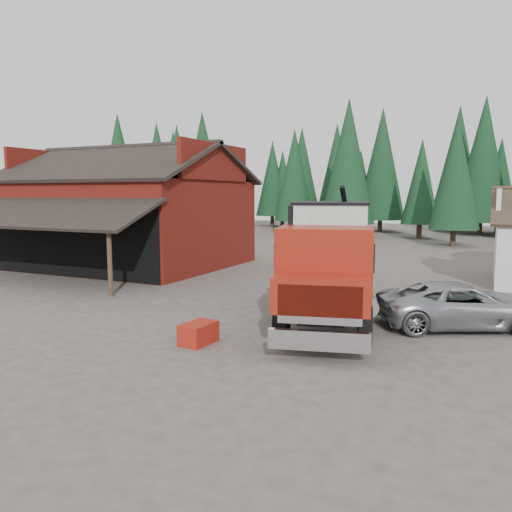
% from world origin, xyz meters
% --- Properties ---
extents(ground, '(120.00, 120.00, 0.00)m').
position_xyz_m(ground, '(0.00, 0.00, 0.00)').
color(ground, '#483E39').
rests_on(ground, ground).
extents(red_barn, '(12.80, 13.63, 7.18)m').
position_xyz_m(red_barn, '(-11.00, 9.90, 2.69)').
color(red_barn, maroon).
rests_on(red_barn, ground).
extents(conifer_backdrop, '(76.00, 16.00, 16.00)m').
position_xyz_m(conifer_backdrop, '(0.00, 42.00, 0.00)').
color(conifer_backdrop, '#11331B').
rests_on(conifer_backdrop, ground).
extents(near_pine_a, '(4.40, 4.40, 11.40)m').
position_xyz_m(near_pine_a, '(-22.00, 28.00, 6.39)').
color(near_pine_a, '#382619').
rests_on(near_pine_a, ground).
extents(near_pine_b, '(3.96, 3.96, 10.40)m').
position_xyz_m(near_pine_b, '(6.00, 30.00, 5.89)').
color(near_pine_b, '#382619').
rests_on(near_pine_b, ground).
extents(near_pine_d, '(5.28, 5.28, 13.40)m').
position_xyz_m(near_pine_d, '(-4.00, 34.00, 7.39)').
color(near_pine_d, '#382619').
rests_on(near_pine_d, ground).
extents(feed_truck, '(5.16, 10.55, 4.60)m').
position_xyz_m(feed_truck, '(3.68, 2.64, 2.15)').
color(feed_truck, black).
rests_on(feed_truck, ground).
extents(silver_car, '(5.74, 4.43, 1.45)m').
position_xyz_m(silver_car, '(8.00, 3.00, 0.72)').
color(silver_car, '#A0A3A7').
rests_on(silver_car, ground).
extents(equip_box, '(0.80, 1.16, 0.60)m').
position_xyz_m(equip_box, '(1.28, -2.08, 0.30)').
color(equip_box, maroon).
rests_on(equip_box, ground).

